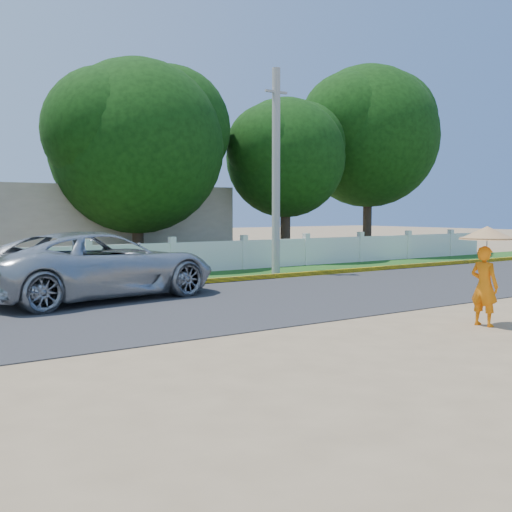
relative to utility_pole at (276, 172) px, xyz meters
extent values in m
plane|color=#9E8460|center=(-5.95, -9.18, -3.51)|extent=(120.00, 120.00, 0.00)
cube|color=#38383A|center=(-5.95, -4.68, -3.50)|extent=(60.00, 7.00, 0.02)
cube|color=#2D601E|center=(-5.95, 0.57, -3.50)|extent=(60.00, 3.50, 0.03)
cube|color=yellow|center=(-5.95, -1.13, -3.43)|extent=(40.00, 0.18, 0.16)
cube|color=silver|center=(-5.95, 2.02, -2.96)|extent=(40.00, 0.10, 1.10)
cube|color=#B7AD99|center=(-2.95, 8.82, -1.91)|extent=(10.00, 6.00, 3.20)
cylinder|color=gray|center=(0.00, 0.00, 0.00)|extent=(0.28, 0.28, 7.02)
imported|color=#ACB0B4|center=(-7.32, -2.36, -2.66)|extent=(6.45, 3.72, 1.69)
imported|color=orange|center=(-2.75, -10.20, -2.74)|extent=(0.40, 0.58, 1.54)
cylinder|color=gray|center=(-2.70, -10.20, -2.15)|extent=(0.02, 0.02, 1.00)
cone|color=tan|center=(-2.70, -10.20, -1.73)|extent=(1.05, 1.05, 0.25)
cylinder|color=#473828|center=(9.92, 5.47, -1.53)|extent=(0.44, 0.44, 3.95)
sphere|color=#14420F|center=(9.92, 5.47, 2.38)|extent=(7.03, 7.03, 7.03)
cylinder|color=#473828|center=(-2.70, 5.29, -2.10)|extent=(0.44, 0.44, 2.82)
sphere|color=#14420F|center=(-2.70, 5.29, 1.14)|extent=(6.68, 6.68, 6.68)
cylinder|color=#473828|center=(4.15, 4.78, -1.97)|extent=(0.44, 0.44, 3.07)
sphere|color=#14420F|center=(4.15, 4.78, 1.00)|extent=(5.23, 5.23, 5.23)
camera|label=1|loc=(-13.34, -17.58, -1.30)|focal=45.00mm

